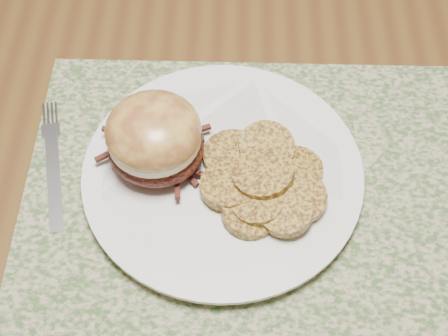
{
  "coord_description": "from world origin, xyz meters",
  "views": [
    {
      "loc": [
        0.12,
        -0.58,
        1.28
      ],
      "look_at": [
        0.12,
        -0.26,
        0.79
      ],
      "focal_mm": 50.0,
      "sensor_mm": 36.0,
      "label": 1
    }
  ],
  "objects_px": {
    "dining_table": "(142,54)",
    "pork_sandwich": "(154,138)",
    "dinner_plate": "(223,174)",
    "fork": "(53,162)"
  },
  "relations": [
    {
      "from": "fork",
      "to": "dinner_plate",
      "type": "bearing_deg",
      "value": -17.37
    },
    {
      "from": "dining_table",
      "to": "pork_sandwich",
      "type": "height_order",
      "value": "pork_sandwich"
    },
    {
      "from": "dining_table",
      "to": "pork_sandwich",
      "type": "bearing_deg",
      "value": -78.17
    },
    {
      "from": "dinner_plate",
      "to": "dining_table",
      "type": "bearing_deg",
      "value": 114.84
    },
    {
      "from": "pork_sandwich",
      "to": "dining_table",
      "type": "bearing_deg",
      "value": 125.92
    },
    {
      "from": "dinner_plate",
      "to": "fork",
      "type": "bearing_deg",
      "value": 175.6
    },
    {
      "from": "dining_table",
      "to": "pork_sandwich",
      "type": "distance_m",
      "value": 0.28
    },
    {
      "from": "dining_table",
      "to": "fork",
      "type": "bearing_deg",
      "value": -104.04
    },
    {
      "from": "dining_table",
      "to": "dinner_plate",
      "type": "xyz_separation_m",
      "value": [
        0.11,
        -0.25,
        0.09
      ]
    },
    {
      "from": "dinner_plate",
      "to": "pork_sandwich",
      "type": "height_order",
      "value": "pork_sandwich"
    }
  ]
}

